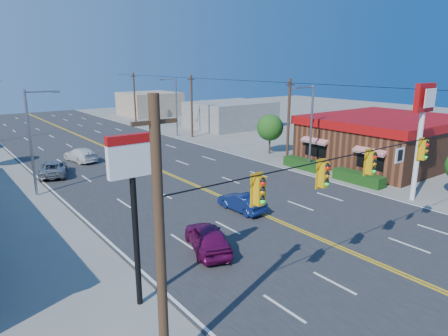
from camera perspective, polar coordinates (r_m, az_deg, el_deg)
ground at (r=22.09m, az=20.75°, el=-12.64°), size 160.00×160.00×0.00m
road at (r=35.86m, az=-7.11°, el=-1.25°), size 20.00×120.00×0.06m
signal_span at (r=20.30m, az=21.81°, el=-0.35°), size 24.32×0.34×9.00m
kfc at (r=43.68m, az=21.90°, el=3.83°), size 16.30×12.40×4.70m
kfc_pylon at (r=31.62m, az=26.44°, el=6.35°), size 2.20×0.36×8.50m
pizza_hut_sign at (r=15.92m, az=-12.88°, el=-2.48°), size 1.90×0.30×6.85m
streetlight_se at (r=37.17m, az=12.17°, el=6.18°), size 2.55×0.25×8.00m
streetlight_ne at (r=55.74m, az=-6.99°, el=9.11°), size 2.55×0.25×8.00m
streetlight_sw at (r=33.00m, az=-25.65°, el=4.03°), size 2.55×0.25×8.00m
utility_pole_near at (r=40.90m, az=9.20°, el=6.62°), size 0.28×0.28×8.40m
utility_pole_mid at (r=54.80m, az=-4.63°, el=8.75°), size 0.28×0.28×8.40m
utility_pole_far at (r=70.58m, az=-12.65°, el=9.75°), size 0.28×0.28×8.40m
tree_kfc_rear at (r=44.79m, az=6.59°, el=5.75°), size 2.94×2.94×4.41m
bld_east_mid at (r=63.93m, az=0.93°, el=7.64°), size 12.00×10.00×4.00m
bld_east_far at (r=80.88m, az=-10.57°, el=9.01°), size 10.00×10.00×4.40m
car_magenta at (r=21.65m, az=-2.39°, el=-10.02°), size 3.09×4.69×1.48m
car_blue at (r=27.23m, az=2.54°, el=-5.01°), size 1.40×3.80×1.24m
car_white at (r=43.59m, az=-19.80°, el=1.74°), size 2.65×5.02×1.39m
car_silver at (r=38.84m, az=-23.21°, el=-0.13°), size 3.56×5.26×1.34m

